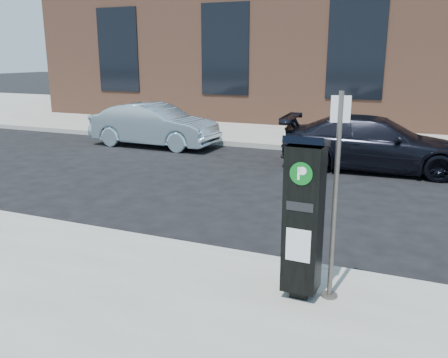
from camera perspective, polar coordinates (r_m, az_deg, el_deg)
The scene contains 9 objects.
ground at distance 6.79m, azimuth -0.26°, elevation -9.55°, with size 120.00×120.00×0.00m, color black.
sidewalk_far at distance 20.03m, azimuth 15.82°, elevation 6.34°, with size 60.00×12.00×0.15m, color gray.
curb_near at distance 6.74m, azimuth -0.33°, elevation -9.03°, with size 60.00×0.12×0.16m, color #9E9B93.
curb_far at distance 14.19m, azimuth 12.62°, elevation 3.30°, with size 60.00×0.12×0.16m, color #9E9B93.
building at distance 22.86m, azimuth 17.60°, elevation 17.43°, with size 28.00×10.05×8.25m.
parking_kiosk at distance 5.21m, azimuth 9.53°, elevation -4.46°, with size 0.43×0.38×1.84m.
sign_pole at distance 5.20m, azimuth 13.21°, elevation -2.49°, with size 0.20×0.18×2.29m.
car_silver at distance 15.07m, azimuth -8.40°, elevation 6.44°, with size 1.42×4.06×1.34m, color #9EBAC9.
car_dark at distance 12.37m, azimuth 17.70°, elevation 4.10°, with size 1.86×4.58×1.33m, color black.
Camera 1 is at (2.44, -5.69, 2.78)m, focal length 38.00 mm.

